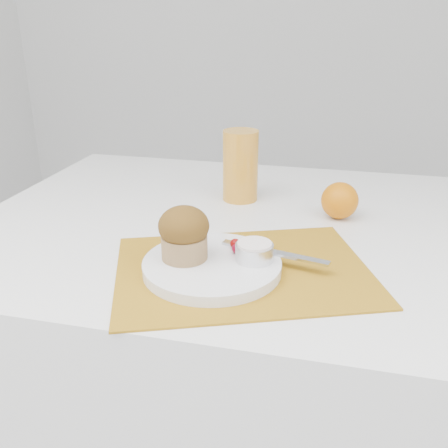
% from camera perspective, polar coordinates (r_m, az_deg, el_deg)
% --- Properties ---
extents(table, '(1.20, 0.80, 0.75)m').
position_cam_1_polar(table, '(1.16, 5.62, -17.36)').
color(table, white).
rests_on(table, ground).
extents(placemat, '(0.47, 0.41, 0.00)m').
position_cam_1_polar(placemat, '(0.79, 2.16, -5.27)').
color(placemat, '#A87417').
rests_on(placemat, table).
extents(plate, '(0.25, 0.25, 0.02)m').
position_cam_1_polar(plate, '(0.78, -1.38, -4.80)').
color(plate, white).
rests_on(plate, placemat).
extents(ramekin, '(0.07, 0.07, 0.03)m').
position_cam_1_polar(ramekin, '(0.77, 3.50, -3.23)').
color(ramekin, silver).
rests_on(ramekin, plate).
extents(cream, '(0.07, 0.07, 0.01)m').
position_cam_1_polar(cream, '(0.77, 3.52, -2.36)').
color(cream, white).
rests_on(cream, ramekin).
extents(raspberry_near, '(0.02, 0.02, 0.02)m').
position_cam_1_polar(raspberry_near, '(0.81, 1.29, -2.24)').
color(raspberry_near, '#560302').
rests_on(raspberry_near, plate).
extents(raspberry_far, '(0.02, 0.02, 0.02)m').
position_cam_1_polar(raspberry_far, '(0.79, 1.54, -2.84)').
color(raspberry_far, '#590213').
rests_on(raspberry_far, plate).
extents(butter_knife, '(0.18, 0.06, 0.00)m').
position_cam_1_polar(butter_knife, '(0.80, 5.75, -3.27)').
color(butter_knife, '#BABCC3').
rests_on(butter_knife, plate).
extents(orange, '(0.07, 0.07, 0.07)m').
position_cam_1_polar(orange, '(1.00, 13.08, 2.63)').
color(orange, orange).
rests_on(orange, table).
extents(juice_glass, '(0.09, 0.09, 0.15)m').
position_cam_1_polar(juice_glass, '(1.07, 1.89, 6.67)').
color(juice_glass, orange).
rests_on(juice_glass, table).
extents(muffin, '(0.09, 0.09, 0.08)m').
position_cam_1_polar(muffin, '(0.77, -4.60, -1.03)').
color(muffin, '#A47E4F').
rests_on(muffin, plate).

